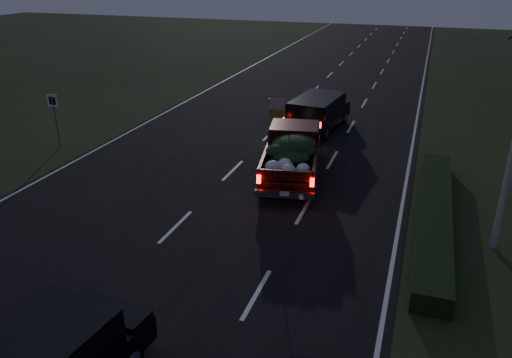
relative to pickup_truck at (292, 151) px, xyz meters
The scene contains 6 objects.
ground 5.90m from the pickup_truck, 114.22° to the right, with size 120.00×120.00×0.00m, color black.
road_asphalt 5.90m from the pickup_truck, 114.22° to the right, with size 14.00×120.00×0.02m, color black.
hedge_row 5.93m from the pickup_truck, 22.98° to the right, with size 1.00×10.00×0.60m, color black.
route_sign 10.90m from the pickup_truck, behind, with size 0.55×0.08×2.50m.
pickup_truck is the anchor object (origin of this frame).
lead_suv 6.15m from the pickup_truck, 93.45° to the left, with size 2.54×5.01×1.38m.
Camera 1 is at (7.01, -12.42, 7.76)m, focal length 35.00 mm.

